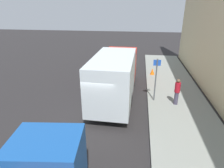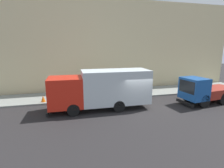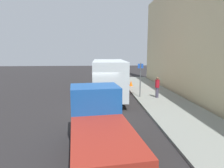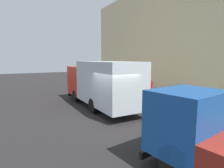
# 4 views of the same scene
# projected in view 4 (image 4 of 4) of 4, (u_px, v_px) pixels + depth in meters

# --- Properties ---
(ground) EXTENTS (80.00, 80.00, 0.00)m
(ground) POSITION_uv_depth(u_px,v_px,m) (109.00, 120.00, 9.79)
(ground) COLOR black
(sidewalk) EXTENTS (3.78, 30.00, 0.13)m
(sidewalk) POSITION_uv_depth(u_px,v_px,m) (173.00, 107.00, 12.19)
(sidewalk) COLOR gray
(sidewalk) RESTS_ON ground
(building_facade) EXTENTS (0.50, 30.00, 10.02)m
(building_facade) POSITION_uv_depth(u_px,v_px,m) (201.00, 34.00, 12.72)
(building_facade) COLOR beige
(building_facade) RESTS_ON ground
(large_utility_truck) EXTENTS (2.43, 7.95, 3.10)m
(large_utility_truck) POSITION_uv_depth(u_px,v_px,m) (100.00, 82.00, 12.41)
(large_utility_truck) COLOR red
(large_utility_truck) RESTS_ON ground
(pedestrian_walking) EXTENTS (0.47, 0.47, 1.65)m
(pedestrian_walking) POSITION_uv_depth(u_px,v_px,m) (150.00, 89.00, 13.75)
(pedestrian_walking) COLOR #433E52
(pedestrian_walking) RESTS_ON sidewalk
(traffic_cone_orange) EXTENTS (0.39, 0.39, 0.55)m
(traffic_cone_orange) POSITION_uv_depth(u_px,v_px,m) (103.00, 88.00, 17.97)
(traffic_cone_orange) COLOR orange
(traffic_cone_orange) RESTS_ON sidewalk
(street_sign_post) EXTENTS (0.44, 0.08, 2.74)m
(street_sign_post) POSITION_uv_depth(u_px,v_px,m) (134.00, 80.00, 13.33)
(street_sign_post) COLOR #4C5156
(street_sign_post) RESTS_ON sidewalk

